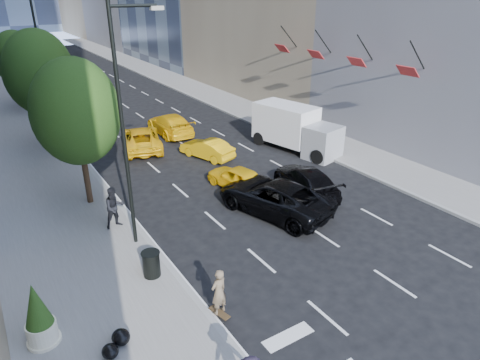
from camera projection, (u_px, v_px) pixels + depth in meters
ground at (307, 243)px, 19.13m from camera, size 160.00×160.00×0.00m
sidewalk_left at (8, 115)px, 37.86m from camera, size 6.00×120.00×0.15m
sidewalk_right at (199, 90)px, 47.08m from camera, size 4.00×120.00×0.15m
lamp_near at (126, 117)px, 16.75m from camera, size 2.13×0.22×10.00m
lamp_far at (44, 58)px, 30.62m from camera, size 2.13×0.22×10.00m
tree_near at (76, 112)px, 20.52m from camera, size 4.20×4.20×7.46m
tree_mid at (39, 73)px, 28.09m from camera, size 4.50×4.50×7.99m
tree_far at (16, 58)px, 38.40m from camera, size 3.90×3.90×6.92m
traffic_signal at (16, 52)px, 45.11m from camera, size 2.48×0.53×5.20m
facade_flags at (337, 55)px, 29.46m from camera, size 1.85×13.30×2.05m
skateboarder at (219, 295)px, 14.58m from camera, size 0.72×0.56×1.76m
black_sedan_lincoln at (274, 197)px, 21.48m from camera, size 4.45×6.64×1.69m
black_sedan_mercedes at (306, 180)px, 23.54m from camera, size 3.11×5.42×1.48m
taxi_a at (237, 178)px, 24.08m from camera, size 2.37×4.15×1.33m
taxi_b at (207, 149)px, 28.44m from camera, size 2.59×4.16×1.30m
taxi_c at (141, 139)px, 29.94m from camera, size 3.94×6.01×1.54m
taxi_d at (170, 124)px, 32.99m from camera, size 2.34×5.48×1.57m
city_bus at (54, 92)px, 39.38m from camera, size 5.01×11.78×3.20m
box_truck at (295, 128)px, 29.54m from camera, size 3.61×6.70×3.04m
pedestrian_a at (115, 207)px, 19.77m from camera, size 1.06×0.87×2.01m
pedestrian_b at (55, 139)px, 29.11m from camera, size 1.04×0.50×1.72m
trash_can at (151, 264)px, 16.56m from camera, size 0.67×0.67×1.00m
planter_shrub at (38, 315)px, 13.19m from camera, size 0.93×0.93×2.23m
garbage_bags at (117, 343)px, 13.27m from camera, size 1.00×0.96×0.49m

